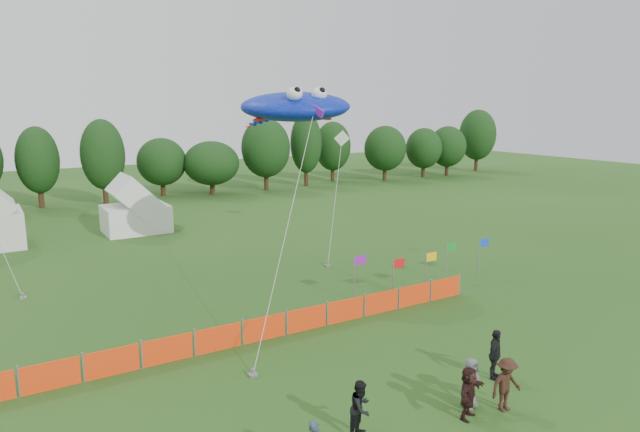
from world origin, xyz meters
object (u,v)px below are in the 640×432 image
spectator_b (361,408)px  stingray_kite (292,107)px  barrier_fence (264,328)px  spectator_e (470,383)px  spectator_c (506,384)px  spectator_d (495,354)px  spectator_f (469,393)px  tent_right (135,210)px

spectator_b → stingray_kite: stingray_kite is taller
barrier_fence → spectator_e: (3.29, -8.18, 0.33)m
spectator_b → spectator_c: 4.85m
spectator_e → stingray_kite: stingray_kite is taller
spectator_b → spectator_d: spectator_d is taller
barrier_fence → spectator_b: spectator_b is taller
barrier_fence → spectator_f: 9.05m
barrier_fence → spectator_f: bearing=-72.2°
tent_right → spectator_f: bearing=-85.9°
tent_right → spectator_f: 31.90m
spectator_d → stingray_kite: (-0.14, 14.46, 8.45)m
spectator_c → spectator_e: (-0.82, 0.72, -0.05)m
spectator_e → tent_right: bearing=79.9°
spectator_f → spectator_b: bearing=140.0°
tent_right → spectator_f: (2.25, -31.81, -0.84)m
tent_right → spectator_f: tent_right is taller
spectator_b → spectator_c: bearing=-42.8°
barrier_fence → spectator_e: size_ratio=13.22×
spectator_d → stingray_kite: 16.74m
tent_right → spectator_c: (3.59, -32.10, -0.79)m
barrier_fence → spectator_b: bearing=-94.3°
spectator_d → spectator_e: size_ratio=1.09×
barrier_fence → spectator_b: (-0.57, -7.65, 0.35)m
spectator_b → spectator_d: (6.03, 0.41, 0.06)m
tent_right → spectator_e: 31.51m
barrier_fence → spectator_c: 9.81m
spectator_e → spectator_c: bearing=-56.4°
spectator_f → stingray_kite: (2.54, 15.83, 8.52)m
spectator_b → spectator_d: 6.05m
spectator_e → barrier_fence: bearing=96.8°
spectator_e → stingray_kite: bearing=67.4°
tent_right → barrier_fence: bearing=-91.3°
spectator_f → spectator_e: bearing=16.2°
tent_right → spectator_e: size_ratio=2.83×
spectator_f → stingray_kite: stingray_kite is taller
spectator_b → spectator_c: spectator_c is taller
spectator_d → spectator_f: (-2.68, -1.38, -0.07)m
barrier_fence → spectator_c: size_ratio=12.46×
barrier_fence → stingray_kite: stingray_kite is taller
spectator_c → spectator_d: 2.14m
spectator_d → spectator_e: spectator_d is taller
spectator_e → stingray_kite: size_ratio=0.10×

